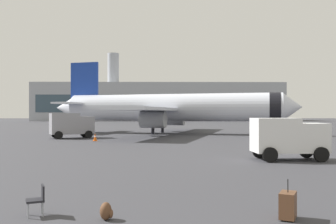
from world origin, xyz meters
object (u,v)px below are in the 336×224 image
object	(u,v)px
cargo_van	(288,137)
rolling_suitcase	(288,205)
gate_chair	(38,198)
safety_cone_far	(95,137)
safety_cone_mid	(284,138)
traveller_backpack	(106,211)
airplane_at_gate	(170,108)
safety_cone_near	(255,136)
service_truck	(71,124)

from	to	relation	value
cargo_van	rolling_suitcase	size ratio (longest dim) A/B	4.06
cargo_van	gate_chair	size ratio (longest dim) A/B	5.19
safety_cone_far	gate_chair	size ratio (longest dim) A/B	0.94
cargo_van	gate_chair	bearing A→B (deg)	-133.05
safety_cone_far	safety_cone_mid	bearing A→B (deg)	0.63
traveller_backpack	gate_chair	bearing A→B (deg)	167.76
cargo_van	safety_cone_mid	world-z (taller)	cargo_van
safety_cone_mid	traveller_backpack	world-z (taller)	safety_cone_mid
safety_cone_mid	rolling_suitcase	xyz separation A→B (m)	(-9.36, -28.43, 0.06)
cargo_van	rolling_suitcase	distance (m)	13.32
traveller_backpack	gate_chair	size ratio (longest dim) A/B	0.56
cargo_van	rolling_suitcase	world-z (taller)	cargo_van
rolling_suitcase	airplane_at_gate	bearing A→B (deg)	93.24
safety_cone_mid	gate_chair	xyz separation A→B (m)	(-16.32, -27.97, 0.17)
safety_cone_near	safety_cone_mid	bearing A→B (deg)	-44.73
cargo_van	safety_cone_mid	bearing A→B (deg)	72.45
gate_chair	safety_cone_near	bearing A→B (deg)	65.35
airplane_at_gate	traveller_backpack	xyz separation A→B (m)	(-2.60, -41.62, -3.42)
safety_cone_mid	traveller_backpack	bearing A→B (deg)	-116.75
safety_cone_mid	safety_cone_far	world-z (taller)	safety_cone_far
safety_cone_near	traveller_backpack	bearing A→B (deg)	-111.18
airplane_at_gate	traveller_backpack	world-z (taller)	airplane_at_gate
cargo_van	rolling_suitcase	xyz separation A→B (m)	(-4.33, -12.55, -1.06)
cargo_van	safety_cone_far	world-z (taller)	cargo_van
service_truck	rolling_suitcase	size ratio (longest dim) A/B	4.80
cargo_van	gate_chair	distance (m)	16.57
rolling_suitcase	traveller_backpack	xyz separation A→B (m)	(-4.96, 0.03, -0.16)
service_truck	gate_chair	distance (m)	32.95
cargo_van	safety_cone_far	xyz separation A→B (m)	(-14.74, 15.66, -1.05)
safety_cone_near	safety_cone_mid	xyz separation A→B (m)	(2.40, -2.37, -0.02)
safety_cone_mid	cargo_van	bearing A→B (deg)	-107.55
service_truck	safety_cone_near	world-z (taller)	service_truck
safety_cone_mid	gate_chair	distance (m)	32.38
safety_cone_mid	gate_chair	size ratio (longest dim) A/B	0.77
service_truck	rolling_suitcase	xyz separation A→B (m)	(13.97, -32.64, -1.22)
safety_cone_near	safety_cone_mid	size ratio (longest dim) A/B	1.05
cargo_van	safety_cone_far	size ratio (longest dim) A/B	5.52
cargo_van	gate_chair	xyz separation A→B (m)	(-11.29, -12.09, -0.95)
safety_cone_far	traveller_backpack	size ratio (longest dim) A/B	1.68
airplane_at_gate	gate_chair	world-z (taller)	airplane_at_gate
service_truck	safety_cone_mid	bearing A→B (deg)	-10.23
cargo_van	service_truck	bearing A→B (deg)	132.34
service_truck	safety_cone_mid	xyz separation A→B (m)	(23.33, -4.21, -1.28)
cargo_van	airplane_at_gate	bearing A→B (deg)	102.95
safety_cone_near	service_truck	bearing A→B (deg)	174.99
safety_cone_far	gate_chair	bearing A→B (deg)	-82.91
safety_cone_mid	traveller_backpack	distance (m)	31.81
airplane_at_gate	safety_cone_near	world-z (taller)	airplane_at_gate
service_truck	cargo_van	distance (m)	27.18
safety_cone_mid	safety_cone_near	bearing A→B (deg)	135.27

